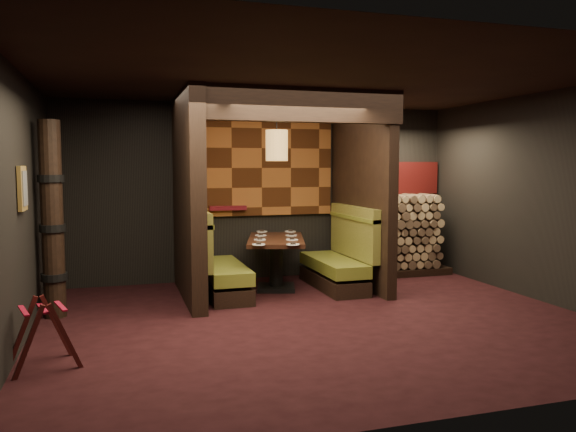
# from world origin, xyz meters

# --- Properties ---
(floor) EXTENTS (6.50, 5.50, 0.02)m
(floor) POSITION_xyz_m (0.00, 0.00, -0.01)
(floor) COLOR black
(floor) RESTS_ON ground
(ceiling) EXTENTS (6.50, 5.50, 0.02)m
(ceiling) POSITION_xyz_m (0.00, 0.00, 2.86)
(ceiling) COLOR black
(ceiling) RESTS_ON ground
(wall_back) EXTENTS (6.50, 0.02, 2.85)m
(wall_back) POSITION_xyz_m (0.00, 2.76, 1.43)
(wall_back) COLOR black
(wall_back) RESTS_ON ground
(wall_front) EXTENTS (6.50, 0.02, 2.85)m
(wall_front) POSITION_xyz_m (0.00, -2.76, 1.43)
(wall_front) COLOR black
(wall_front) RESTS_ON ground
(wall_left) EXTENTS (0.02, 5.50, 2.85)m
(wall_left) POSITION_xyz_m (-3.26, 0.00, 1.43)
(wall_left) COLOR black
(wall_left) RESTS_ON ground
(wall_right) EXTENTS (0.02, 5.50, 2.85)m
(wall_right) POSITION_xyz_m (3.26, 0.00, 1.43)
(wall_right) COLOR black
(wall_right) RESTS_ON ground
(partition_left) EXTENTS (0.20, 2.20, 2.85)m
(partition_left) POSITION_xyz_m (-1.35, 1.65, 1.43)
(partition_left) COLOR black
(partition_left) RESTS_ON floor
(partition_right) EXTENTS (0.15, 2.10, 2.85)m
(partition_right) POSITION_xyz_m (1.30, 1.70, 1.43)
(partition_right) COLOR black
(partition_right) RESTS_ON floor
(header_beam) EXTENTS (2.85, 0.18, 0.44)m
(header_beam) POSITION_xyz_m (-0.02, 0.70, 2.63)
(header_beam) COLOR black
(header_beam) RESTS_ON partition_left
(tapa_back_panel) EXTENTS (2.40, 0.06, 1.55)m
(tapa_back_panel) POSITION_xyz_m (-0.02, 2.71, 1.82)
(tapa_back_panel) COLOR brown
(tapa_back_panel) RESTS_ON wall_back
(tapa_side_panel) EXTENTS (0.04, 1.85, 1.45)m
(tapa_side_panel) POSITION_xyz_m (-1.23, 1.82, 1.85)
(tapa_side_panel) COLOR brown
(tapa_side_panel) RESTS_ON partition_left
(lacquer_shelf) EXTENTS (0.60, 0.12, 0.07)m
(lacquer_shelf) POSITION_xyz_m (-0.60, 2.65, 1.18)
(lacquer_shelf) COLOR maroon
(lacquer_shelf) RESTS_ON wall_back
(booth_bench_left) EXTENTS (0.68, 1.60, 1.14)m
(booth_bench_left) POSITION_xyz_m (-0.96, 1.65, 0.40)
(booth_bench_left) COLOR black
(booth_bench_left) RESTS_ON floor
(booth_bench_right) EXTENTS (0.68, 1.60, 1.14)m
(booth_bench_right) POSITION_xyz_m (0.93, 1.65, 0.40)
(booth_bench_right) COLOR black
(booth_bench_right) RESTS_ON floor
(dining_table) EXTENTS (1.18, 1.65, 0.78)m
(dining_table) POSITION_xyz_m (-0.04, 1.79, 0.55)
(dining_table) COLOR black
(dining_table) RESTS_ON floor
(place_settings) EXTENTS (1.04, 1.77, 0.03)m
(place_settings) POSITION_xyz_m (-0.04, 1.79, 0.79)
(place_settings) COLOR white
(place_settings) RESTS_ON dining_table
(pendant_lamp) EXTENTS (0.32, 0.32, 0.93)m
(pendant_lamp) POSITION_xyz_m (-0.04, 1.74, 2.15)
(pendant_lamp) COLOR #A87B3D
(pendant_lamp) RESTS_ON ceiling
(framed_picture) EXTENTS (0.05, 0.36, 0.46)m
(framed_picture) POSITION_xyz_m (-3.22, 0.10, 1.62)
(framed_picture) COLOR olive
(framed_picture) RESTS_ON wall_left
(luggage_rack) EXTENTS (0.71, 0.59, 0.67)m
(luggage_rack) POSITION_xyz_m (-2.97, -0.72, 0.34)
(luggage_rack) COLOR #401210
(luggage_rack) RESTS_ON floor
(totem_column) EXTENTS (0.31, 0.31, 2.40)m
(totem_column) POSITION_xyz_m (-3.05, 1.10, 1.19)
(totem_column) COLOR black
(totem_column) RESTS_ON floor
(firewood_stack) EXTENTS (1.73, 0.70, 1.36)m
(firewood_stack) POSITION_xyz_m (2.29, 2.35, 0.68)
(firewood_stack) COLOR black
(firewood_stack) RESTS_ON floor
(mosaic_header) EXTENTS (1.83, 0.10, 0.56)m
(mosaic_header) POSITION_xyz_m (2.29, 2.68, 1.64)
(mosaic_header) COLOR maroon
(mosaic_header) RESTS_ON wall_back
(bay_front_post) EXTENTS (0.08, 0.08, 2.85)m
(bay_front_post) POSITION_xyz_m (1.39, 1.96, 1.43)
(bay_front_post) COLOR black
(bay_front_post) RESTS_ON floor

